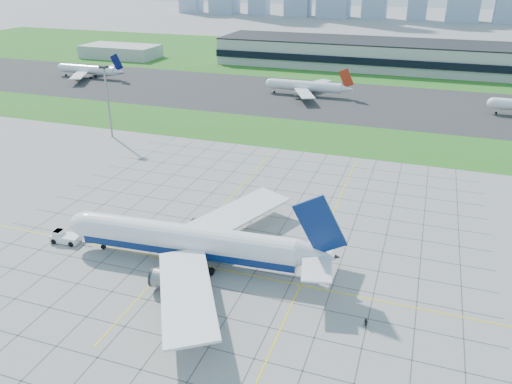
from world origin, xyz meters
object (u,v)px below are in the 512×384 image
pushback_tug (65,237)px  distant_jet_1 (306,86)px  light_mast (107,93)px  crew_far (365,323)px  airliner (190,241)px  distant_jet_0 (89,70)px  crew_near (111,240)px

pushback_tug → distant_jet_1: size_ratio=0.23×
light_mast → pushback_tug: 77.26m
crew_far → distant_jet_1: (-49.95, 159.18, 3.61)m
airliner → distant_jet_1: bearing=90.5°
light_mast → distant_jet_0: bearing=130.1°
crew_near → crew_far: bearing=-61.2°
distant_jet_0 → pushback_tug: bearing=-55.7°
pushback_tug → distant_jet_0: bearing=120.2°
light_mast → crew_near: 79.86m
pushback_tug → crew_far: pushback_tug is taller
airliner → distant_jet_0: airliner is taller
airliner → distant_jet_0: size_ratio=1.43×
airliner → distant_jet_1: 150.79m
crew_far → airliner: bearing=-146.1°
distant_jet_0 → distant_jet_1: (122.31, 0.08, 0.00)m
crew_near → distant_jet_1: distant_jet_1 is taller
airliner → distant_jet_0: (-134.59, 150.21, -0.72)m
crew_near → distant_jet_0: 187.59m
distant_jet_0 → distant_jet_1: 122.31m
crew_near → distant_jet_1: bearing=35.4°
crew_far → distant_jet_1: distant_jet_1 is taller
light_mast → distant_jet_0: 110.08m
pushback_tug → crew_near: pushback_tug is taller
crew_near → airliner: bearing=-54.8°
airliner → crew_far: (37.68, -8.89, -4.33)m
distant_jet_0 → crew_near: bearing=-52.6°
crew_far → crew_near: bearing=-142.7°
light_mast → distant_jet_1: light_mast is taller
light_mast → distant_jet_1: bearing=58.3°
pushback_tug → distant_jet_0: distant_jet_0 is taller
airliner → distant_jet_0: 201.69m
distant_jet_0 → distant_jet_1: same height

